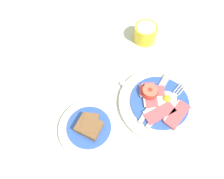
% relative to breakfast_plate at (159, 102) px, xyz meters
% --- Properties ---
extents(ground_plane, '(3.00, 3.00, 0.00)m').
position_rel_breakfast_plate_xyz_m(ground_plane, '(-0.09, -0.01, -0.01)').
color(ground_plane, '#B7CCB7').
extents(breakfast_plate, '(0.24, 0.24, 0.04)m').
position_rel_breakfast_plate_xyz_m(breakfast_plate, '(0.00, 0.00, 0.00)').
color(breakfast_plate, silver).
rests_on(breakfast_plate, ground_plane).
extents(bread_plate, '(0.17, 0.17, 0.04)m').
position_rel_breakfast_plate_xyz_m(bread_plate, '(-0.22, 0.02, 0.00)').
color(bread_plate, silver).
rests_on(bread_plate, ground_plane).
extents(sugar_cup, '(0.08, 0.08, 0.06)m').
position_rel_breakfast_plate_xyz_m(sugar_cup, '(0.09, 0.24, 0.02)').
color(sugar_cup, yellow).
rests_on(sugar_cup, ground_plane).
extents(teaspoon_near_cup, '(0.16, 0.14, 0.01)m').
position_rel_breakfast_plate_xyz_m(teaspoon_near_cup, '(-0.07, 0.11, -0.01)').
color(teaspoon_near_cup, silver).
rests_on(teaspoon_near_cup, ground_plane).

